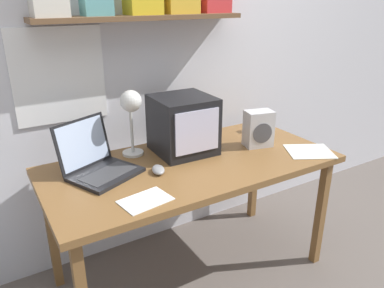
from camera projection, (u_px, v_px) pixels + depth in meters
The scene contains 11 objects.
ground_plane at pixel (192, 271), 2.23m from camera, with size 12.00×12.00×0.00m, color #615852.
back_wall at pixel (148, 37), 2.13m from camera, with size 5.60×0.24×2.60m.
corner_desk at pixel (192, 172), 1.99m from camera, with size 1.52×0.73×0.72m.
crt_monitor at pixel (183, 125), 2.04m from camera, with size 0.32×0.33×0.31m.
laptop at pixel (96, 161), 1.82m from camera, with size 0.40×0.40×0.26m.
desk_lamp at pixel (131, 109), 1.91m from camera, with size 0.13×0.18×0.37m.
juice_glass at pixel (261, 123), 2.39m from camera, with size 0.07×0.07×0.12m.
space_heater at pixel (258, 129), 2.14m from camera, with size 0.17×0.14×0.21m.
computer_mouse at pixel (158, 170), 1.84m from camera, with size 0.09×0.12×0.03m.
open_notebook at pixel (145, 200), 1.59m from camera, with size 0.23×0.17×0.00m.
loose_paper_near_laptop at pixel (309, 151), 2.09m from camera, with size 0.31×0.30×0.00m.
Camera 1 is at (-0.92, -1.54, 1.53)m, focal length 35.00 mm.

